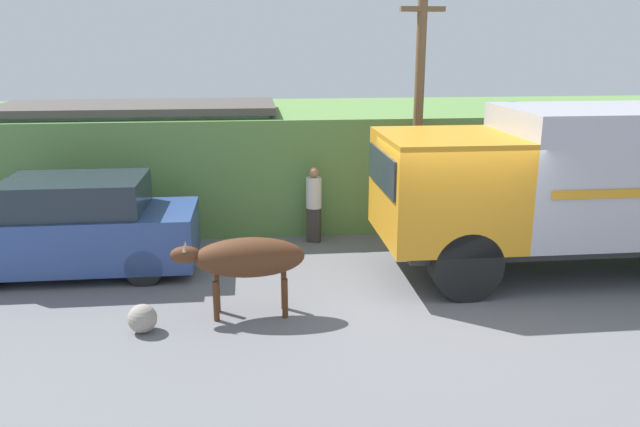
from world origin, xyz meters
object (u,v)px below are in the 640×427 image
roadside_rock (142,318)px  parked_suv (74,228)px  brown_cow (246,258)px  pedestrian_on_hill (314,201)px  cargo_truck (592,181)px  utility_pole (419,107)px

roadside_rock → parked_suv: bearing=120.9°
parked_suv → brown_cow: bearing=-34.3°
pedestrian_on_hill → parked_suv: bearing=35.6°
cargo_truck → roadside_rock: (-7.69, -1.68, -1.51)m
cargo_truck → brown_cow: bearing=-170.0°
utility_pole → cargo_truck: bearing=-43.5°
utility_pole → roadside_rock: size_ratio=12.70×
parked_suv → utility_pole: (6.73, 1.43, 1.98)m
cargo_truck → brown_cow: size_ratio=3.63×
parked_suv → pedestrian_on_hill: bearing=17.6°
brown_cow → cargo_truck: bearing=7.5°
brown_cow → utility_pole: 5.47m
brown_cow → pedestrian_on_hill: 3.83m
cargo_truck → pedestrian_on_hill: cargo_truck is taller
utility_pole → parked_suv: bearing=-168.0°
parked_suv → utility_pole: size_ratio=0.82×
parked_suv → pedestrian_on_hill: (4.53, 1.32, 0.04)m
pedestrian_on_hill → utility_pole: size_ratio=0.30×
cargo_truck → parked_suv: size_ratio=1.67×
brown_cow → roadside_rock: (-1.53, -0.44, -0.72)m
parked_suv → roadside_rock: bearing=-57.8°
pedestrian_on_hill → roadside_rock: pedestrian_on_hill is taller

